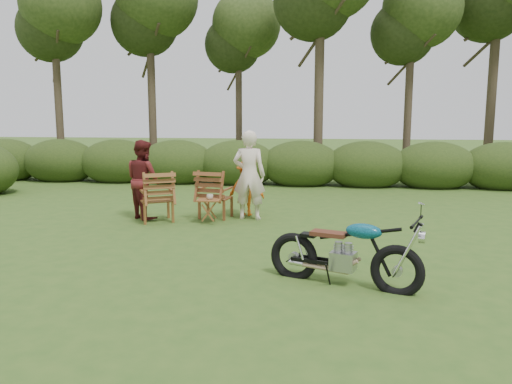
# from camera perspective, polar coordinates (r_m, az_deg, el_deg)

# --- Properties ---
(ground) EXTENTS (80.00, 80.00, 0.00)m
(ground) POSITION_cam_1_polar(r_m,az_deg,el_deg) (6.93, 1.75, -9.43)
(ground) COLOR #30521B
(ground) RESTS_ON ground
(tree_line) EXTENTS (22.52, 11.62, 8.14)m
(tree_line) POSITION_cam_1_polar(r_m,az_deg,el_deg) (16.37, 7.25, 14.48)
(tree_line) COLOR #36281D
(tree_line) RESTS_ON ground
(motorcycle) EXTENTS (2.05, 1.33, 1.10)m
(motorcycle) POSITION_cam_1_polar(r_m,az_deg,el_deg) (6.66, 9.85, -10.34)
(motorcycle) COLOR #0C80A4
(motorcycle) RESTS_ON ground
(lawn_chair_right) EXTENTS (0.81, 0.81, 1.02)m
(lawn_chair_right) POSITION_cam_1_polar(r_m,az_deg,el_deg) (10.69, -4.61, -2.93)
(lawn_chair_right) COLOR #5A3216
(lawn_chair_right) RESTS_ON ground
(lawn_chair_left) EXTENTS (0.97, 0.97, 1.04)m
(lawn_chair_left) POSITION_cam_1_polar(r_m,az_deg,el_deg) (10.50, -11.22, -3.29)
(lawn_chair_left) COLOR brown
(lawn_chair_left) RESTS_ON ground
(side_table) EXTENTS (0.50, 0.43, 0.49)m
(side_table) POSITION_cam_1_polar(r_m,az_deg,el_deg) (10.12, -5.39, -2.20)
(side_table) COLOR brown
(side_table) RESTS_ON ground
(cup) EXTENTS (0.17, 0.17, 0.10)m
(cup) POSITION_cam_1_polar(r_m,az_deg,el_deg) (10.06, -5.29, -0.55)
(cup) COLOR beige
(cup) RESTS_ON side_table
(adult_a) EXTENTS (0.69, 0.46, 1.86)m
(adult_a) POSITION_cam_1_polar(r_m,az_deg,el_deg) (10.51, -0.78, -3.11)
(adult_a) COLOR #F6DECA
(adult_a) RESTS_ON ground
(adult_b) EXTENTS (1.02, 1.01, 1.66)m
(adult_b) POSITION_cam_1_polar(r_m,az_deg,el_deg) (10.86, -12.58, -2.93)
(adult_b) COLOR #5A1919
(adult_b) RESTS_ON ground
(child) EXTENTS (0.80, 0.50, 1.20)m
(child) POSITION_cam_1_polar(r_m,az_deg,el_deg) (10.91, -1.09, -2.67)
(child) COLOR #CB5513
(child) RESTS_ON ground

